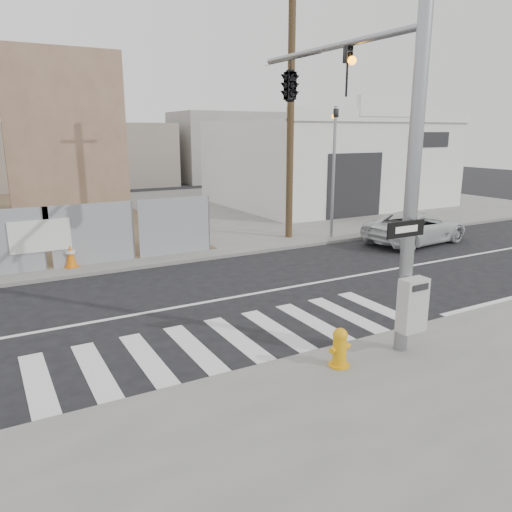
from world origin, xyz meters
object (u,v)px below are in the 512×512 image
signal_pole (325,112)px  fire_hydrant (340,347)px  traffic_cone_d (71,256)px  auto_shop (327,163)px  suv (416,227)px

signal_pole → fire_hydrant: signal_pole is taller
traffic_cone_d → auto_shop: bearing=26.4°
auto_shop → suv: auto_shop is taller
auto_shop → traffic_cone_d: size_ratio=15.58×
traffic_cone_d → fire_hydrant: bearing=-72.2°
signal_pole → traffic_cone_d: bearing=123.7°
auto_shop → traffic_cone_d: auto_shop is taller
auto_shop → traffic_cone_d: (-16.16, -8.02, -2.04)m
signal_pole → auto_shop: 19.04m
signal_pole → traffic_cone_d: signal_pole is taller
auto_shop → traffic_cone_d: bearing=-153.6°
auto_shop → signal_pole: bearing=-127.5°
fire_hydrant → traffic_cone_d: (-3.13, 9.73, 0.01)m
auto_shop → suv: size_ratio=2.61×
suv → fire_hydrant: bearing=120.5°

